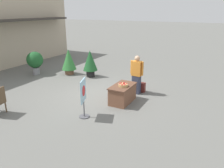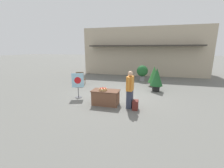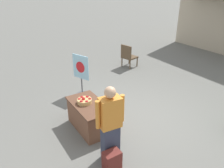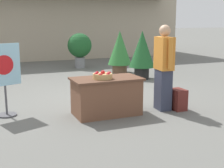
# 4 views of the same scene
# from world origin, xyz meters

# --- Properties ---
(ground_plane) EXTENTS (120.00, 120.00, 0.00)m
(ground_plane) POSITION_xyz_m (0.00, 0.00, 0.00)
(ground_plane) COLOR slate
(storefront_building) EXTENTS (12.19, 5.74, 4.69)m
(storefront_building) POSITION_xyz_m (0.83, 9.56, 2.35)
(storefront_building) COLOR #B7A88E
(storefront_building) RESTS_ON ground_plane
(display_table) EXTENTS (1.29, 0.72, 0.71)m
(display_table) POSITION_xyz_m (-0.29, -1.36, 0.36)
(display_table) COLOR brown
(display_table) RESTS_ON ground_plane
(apple_basket) EXTENTS (0.36, 0.36, 0.16)m
(apple_basket) POSITION_xyz_m (-0.39, -1.43, 0.77)
(apple_basket) COLOR tan
(apple_basket) RESTS_ON display_table
(person_visitor) EXTENTS (0.30, 0.61, 1.68)m
(person_visitor) POSITION_xyz_m (0.88, -1.48, 0.86)
(person_visitor) COLOR #33384C
(person_visitor) RESTS_ON ground_plane
(backpack) EXTENTS (0.24, 0.34, 0.42)m
(backpack) POSITION_xyz_m (1.15, -1.62, 0.21)
(backpack) COLOR maroon
(backpack) RESTS_ON ground_plane
(poster_board) EXTENTS (0.61, 0.36, 1.35)m
(poster_board) POSITION_xyz_m (-2.06, -0.73, 0.76)
(poster_board) COLOR #4C4C51
(poster_board) RESTS_ON ground_plane
(patio_chair) EXTENTS (0.65, 0.65, 0.99)m
(patio_chair) POSITION_xyz_m (-3.31, 2.05, 0.53)
(patio_chair) COLOR brown
(patio_chair) RESTS_ON ground_plane
(potted_plant_far_right) EXTENTS (0.81, 0.81, 1.43)m
(potted_plant_far_right) POSITION_xyz_m (1.93, 3.02, 0.79)
(potted_plant_far_right) COLOR brown
(potted_plant_far_right) RESTS_ON ground_plane
(potted_plant_far_left) EXTENTS (0.78, 0.78, 1.47)m
(potted_plant_far_left) POSITION_xyz_m (2.08, 1.68, 0.84)
(potted_plant_far_left) COLOR black
(potted_plant_far_left) RESTS_ON ground_plane
(potted_plant_near_right) EXTENTS (0.91, 0.91, 1.30)m
(potted_plant_near_right) POSITION_xyz_m (1.01, 4.66, 0.80)
(potted_plant_near_right) COLOR gray
(potted_plant_near_right) RESTS_ON ground_plane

